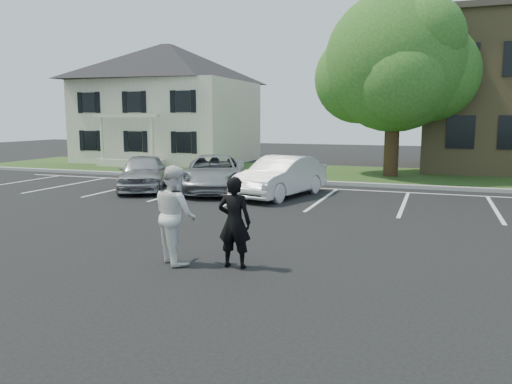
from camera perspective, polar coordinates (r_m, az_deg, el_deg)
ground_plane at (r=10.48m, az=-1.88°, el=-7.54°), size 90.00×90.00×0.00m
curb at (r=21.86m, az=9.87°, el=0.96°), size 40.00×0.30×0.15m
grass_strip at (r=25.79m, az=11.43°, el=1.97°), size 44.00×8.00×0.08m
stall_lines at (r=18.68m, az=12.44°, el=-0.60°), size 34.00×5.36×0.01m
house at (r=33.79m, az=-9.97°, el=9.96°), size 10.30×9.22×7.60m
tree at (r=25.31m, az=15.79°, el=13.75°), size 7.80×7.20×8.80m
man_black_suit at (r=9.64m, az=-2.48°, el=-3.47°), size 0.68×0.48×1.79m
man_white_shirt at (r=10.08m, az=-9.21°, el=-2.54°), size 1.21×1.18×1.97m
car_silver_west at (r=20.53m, az=-12.76°, el=2.20°), size 3.39×4.54×1.44m
car_silver_minivan at (r=19.82m, az=-4.84°, el=2.15°), size 4.03×5.65×1.43m
car_white_sedan at (r=18.39m, az=2.84°, el=1.76°), size 2.60×4.75×1.48m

